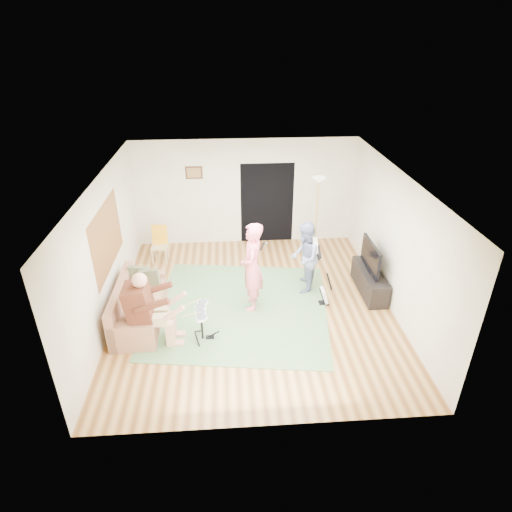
{
  "coord_description": "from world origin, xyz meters",
  "views": [
    {
      "loc": [
        -0.47,
        -7.21,
        5.03
      ],
      "look_at": [
        0.07,
        0.3,
        0.99
      ],
      "focal_mm": 30.0,
      "sensor_mm": 36.0,
      "label": 1
    }
  ],
  "objects_px": {
    "television": "(371,257)",
    "guitarist": "(304,258)",
    "sofa": "(136,309)",
    "torchiere_lamp": "(317,204)",
    "drum_kit": "(202,326)",
    "guitar_spare": "(325,295)",
    "tv_cabinet": "(369,281)",
    "singer": "(252,267)",
    "dining_chair": "(160,249)"
  },
  "relations": [
    {
      "from": "tv_cabinet",
      "to": "television",
      "type": "xyz_separation_m",
      "value": [
        -0.05,
        -0.0,
        0.6
      ]
    },
    {
      "from": "drum_kit",
      "to": "torchiere_lamp",
      "type": "height_order",
      "value": "torchiere_lamp"
    },
    {
      "from": "torchiere_lamp",
      "to": "drum_kit",
      "type": "bearing_deg",
      "value": -131.57
    },
    {
      "from": "television",
      "to": "torchiere_lamp",
      "type": "bearing_deg",
      "value": 117.55
    },
    {
      "from": "singer",
      "to": "tv_cabinet",
      "type": "relative_size",
      "value": 1.31
    },
    {
      "from": "guitar_spare",
      "to": "tv_cabinet",
      "type": "distance_m",
      "value": 1.12
    },
    {
      "from": "guitar_spare",
      "to": "dining_chair",
      "type": "xyz_separation_m",
      "value": [
        -3.56,
        2.1,
        0.11
      ]
    },
    {
      "from": "tv_cabinet",
      "to": "torchiere_lamp",
      "type": "bearing_deg",
      "value": 118.93
    },
    {
      "from": "sofa",
      "to": "guitarist",
      "type": "distance_m",
      "value": 3.54
    },
    {
      "from": "guitarist",
      "to": "guitar_spare",
      "type": "height_order",
      "value": "guitarist"
    },
    {
      "from": "sofa",
      "to": "torchiere_lamp",
      "type": "height_order",
      "value": "torchiere_lamp"
    },
    {
      "from": "guitar_spare",
      "to": "torchiere_lamp",
      "type": "height_order",
      "value": "torchiere_lamp"
    },
    {
      "from": "sofa",
      "to": "tv_cabinet",
      "type": "height_order",
      "value": "sofa"
    },
    {
      "from": "dining_chair",
      "to": "television",
      "type": "bearing_deg",
      "value": -17.8
    },
    {
      "from": "dining_chair",
      "to": "television",
      "type": "xyz_separation_m",
      "value": [
        4.56,
        -1.7,
        0.54
      ]
    },
    {
      "from": "singer",
      "to": "television",
      "type": "relative_size",
      "value": 1.76
    },
    {
      "from": "television",
      "to": "drum_kit",
      "type": "bearing_deg",
      "value": -158.7
    },
    {
      "from": "sofa",
      "to": "dining_chair",
      "type": "height_order",
      "value": "dining_chair"
    },
    {
      "from": "tv_cabinet",
      "to": "singer",
      "type": "bearing_deg",
      "value": -171.47
    },
    {
      "from": "drum_kit",
      "to": "singer",
      "type": "xyz_separation_m",
      "value": [
        0.97,
        0.97,
        0.62
      ]
    },
    {
      "from": "dining_chair",
      "to": "television",
      "type": "relative_size",
      "value": 0.85
    },
    {
      "from": "guitar_spare",
      "to": "guitarist",
      "type": "bearing_deg",
      "value": 120.57
    },
    {
      "from": "guitarist",
      "to": "television",
      "type": "distance_m",
      "value": 1.36
    },
    {
      "from": "torchiere_lamp",
      "to": "dining_chair",
      "type": "distance_m",
      "value": 3.88
    },
    {
      "from": "torchiere_lamp",
      "to": "singer",
      "type": "bearing_deg",
      "value": -129.7
    },
    {
      "from": "guitarist",
      "to": "tv_cabinet",
      "type": "xyz_separation_m",
      "value": [
        1.39,
        -0.19,
        -0.53
      ]
    },
    {
      "from": "guitarist",
      "to": "tv_cabinet",
      "type": "height_order",
      "value": "guitarist"
    },
    {
      "from": "sofa",
      "to": "dining_chair",
      "type": "xyz_separation_m",
      "value": [
        0.17,
        2.4,
        0.05
      ]
    },
    {
      "from": "tv_cabinet",
      "to": "television",
      "type": "distance_m",
      "value": 0.6
    },
    {
      "from": "dining_chair",
      "to": "tv_cabinet",
      "type": "bearing_deg",
      "value": -17.59
    },
    {
      "from": "torchiere_lamp",
      "to": "tv_cabinet",
      "type": "height_order",
      "value": "torchiere_lamp"
    },
    {
      "from": "sofa",
      "to": "singer",
      "type": "distance_m",
      "value": 2.37
    },
    {
      "from": "guitarist",
      "to": "guitar_spare",
      "type": "distance_m",
      "value": 0.88
    },
    {
      "from": "dining_chair",
      "to": "guitarist",
      "type": "bearing_deg",
      "value": -22.55
    },
    {
      "from": "tv_cabinet",
      "to": "television",
      "type": "relative_size",
      "value": 1.35
    },
    {
      "from": "dining_chair",
      "to": "guitar_spare",
      "type": "bearing_deg",
      "value": -27.81
    },
    {
      "from": "television",
      "to": "sofa",
      "type": "bearing_deg",
      "value": -171.65
    },
    {
      "from": "sofa",
      "to": "television",
      "type": "xyz_separation_m",
      "value": [
        4.74,
        0.69,
        0.59
      ]
    },
    {
      "from": "dining_chair",
      "to": "tv_cabinet",
      "type": "relative_size",
      "value": 0.63
    },
    {
      "from": "tv_cabinet",
      "to": "sofa",
      "type": "bearing_deg",
      "value": -171.74
    },
    {
      "from": "sofa",
      "to": "singer",
      "type": "height_order",
      "value": "singer"
    },
    {
      "from": "torchiere_lamp",
      "to": "tv_cabinet",
      "type": "xyz_separation_m",
      "value": [
        0.89,
        -1.6,
        -1.15
      ]
    },
    {
      "from": "dining_chair",
      "to": "torchiere_lamp",
      "type": "bearing_deg",
      "value": 1.11
    },
    {
      "from": "guitarist",
      "to": "tv_cabinet",
      "type": "relative_size",
      "value": 1.11
    },
    {
      "from": "singer",
      "to": "dining_chair",
      "type": "bearing_deg",
      "value": -128.95
    },
    {
      "from": "guitarist",
      "to": "torchiere_lamp",
      "type": "xyz_separation_m",
      "value": [
        0.51,
        1.41,
        0.63
      ]
    },
    {
      "from": "television",
      "to": "guitarist",
      "type": "bearing_deg",
      "value": 172.05
    },
    {
      "from": "sofa",
      "to": "guitarist",
      "type": "relative_size",
      "value": 1.26
    },
    {
      "from": "drum_kit",
      "to": "guitar_spare",
      "type": "bearing_deg",
      "value": 21.24
    },
    {
      "from": "singer",
      "to": "torchiere_lamp",
      "type": "relative_size",
      "value": 0.9
    }
  ]
}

